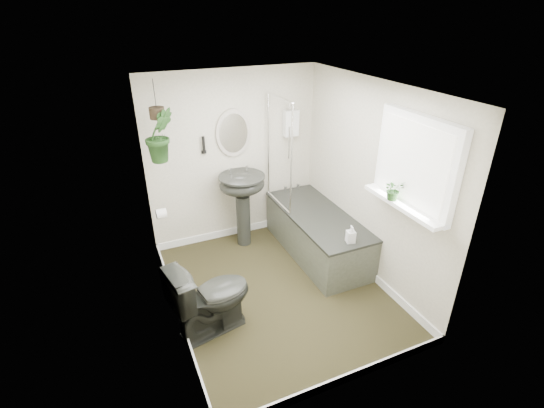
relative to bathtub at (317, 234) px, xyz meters
name	(u,v)px	position (x,y,z in m)	size (l,w,h in m)	color
floor	(277,290)	(-0.80, -0.50, -0.30)	(2.30, 2.80, 0.02)	black
ceiling	(279,86)	(-0.80, -0.50, 2.02)	(2.30, 2.80, 0.02)	white
wall_back	(234,158)	(-0.80, 0.91, 0.86)	(2.30, 0.02, 2.30)	beige
wall_front	(357,279)	(-0.80, -1.91, 0.86)	(2.30, 0.02, 2.30)	beige
wall_left	(164,224)	(-1.96, -0.50, 0.86)	(0.02, 2.80, 2.30)	beige
wall_right	(370,183)	(0.36, -0.50, 0.86)	(0.02, 2.80, 2.30)	beige
skirting	(277,286)	(-0.80, -0.50, -0.24)	(2.30, 2.80, 0.10)	white
bathtub	(317,234)	(0.00, 0.00, 0.00)	(0.72, 1.72, 0.58)	black
bath_screen	(279,154)	(-0.33, 0.49, 0.99)	(0.04, 0.72, 1.40)	silver
shower_box	(291,123)	(0.00, 0.84, 1.26)	(0.20, 0.10, 0.35)	white
oval_mirror	(234,133)	(-0.80, 0.87, 1.21)	(0.46, 0.03, 0.62)	#B5AB9C
wall_sconce	(204,145)	(-1.20, 0.86, 1.11)	(0.04, 0.04, 0.22)	black
toilet_roll_holder	(161,214)	(-1.90, 0.20, 0.61)	(0.11, 0.11, 0.11)	white
window_recess	(416,163)	(0.29, -1.20, 1.36)	(0.08, 1.00, 0.90)	white
window_sill	(403,205)	(0.22, -1.20, 0.94)	(0.18, 1.00, 0.04)	white
window_blinds	(412,164)	(0.24, -1.20, 1.36)	(0.01, 0.86, 0.76)	white
toilet	(211,297)	(-1.65, -0.79, 0.12)	(0.46, 0.80, 0.82)	black
pedestal_sink	(243,210)	(-0.80, 0.61, 0.22)	(0.60, 0.51, 1.02)	black
sill_plant	(394,190)	(0.17, -1.10, 1.07)	(0.19, 0.17, 0.21)	black
hanging_plant	(160,135)	(-1.77, 0.45, 1.42)	(0.33, 0.27, 0.60)	black
soap_bottle	(351,234)	(0.00, -0.72, 0.39)	(0.09, 0.10, 0.21)	black
hanging_pot	(157,113)	(-1.77, 0.45, 1.66)	(0.16, 0.16, 0.12)	black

